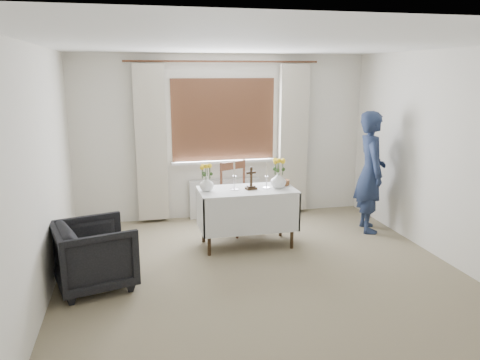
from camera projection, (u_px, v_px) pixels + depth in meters
name	position (u px, v px, depth m)	size (l,w,h in m)	color
ground	(268.00, 282.00, 5.10)	(5.00, 5.00, 0.00)	gray
altar_table	(247.00, 217.00, 6.09)	(1.24, 0.64, 0.76)	white
wooden_chair	(241.00, 198.00, 6.59)	(0.46, 0.46, 1.00)	#57331D
armchair	(95.00, 255.00, 4.92)	(0.76, 0.78, 0.71)	black
person	(371.00, 172.00, 6.59)	(0.63, 0.41, 1.71)	navy
radiator	(225.00, 198.00, 7.33)	(1.10, 0.10, 0.60)	silver
wooden_cross	(251.00, 178.00, 5.97)	(0.14, 0.10, 0.29)	black
candlestick_left	(234.00, 175.00, 5.93)	(0.11, 0.11, 0.38)	white
candlestick_right	(267.00, 176.00, 6.02)	(0.09, 0.09, 0.33)	white
flower_vase_left	(207.00, 184.00, 5.90)	(0.18, 0.18, 0.19)	white
flower_vase_right	(278.00, 180.00, 6.05)	(0.20, 0.20, 0.21)	white
wicker_basket	(283.00, 182.00, 6.23)	(0.18, 0.18, 0.07)	brown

